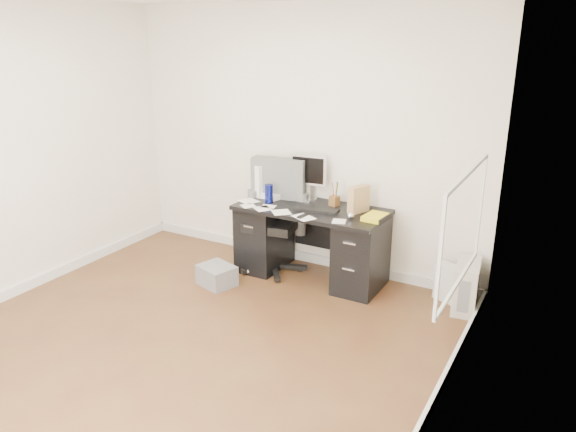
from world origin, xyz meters
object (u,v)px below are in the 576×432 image
lcd_monitor (308,177)px  desk (311,240)px  office_chair (273,217)px  pc_tower (466,286)px  wicker_basket (255,243)px  keyboard (316,209)px

lcd_monitor → desk: bearing=-61.5°
desk → office_chair: 0.47m
pc_tower → desk: bearing=175.8°
lcd_monitor → office_chair: bearing=-143.1°
wicker_basket → lcd_monitor: bearing=11.0°
desk → lcd_monitor: bearing=124.0°
office_chair → wicker_basket: (-0.32, 0.14, -0.39)m
lcd_monitor → office_chair: lcd_monitor is taller
keyboard → wicker_basket: keyboard is taller
keyboard → wicker_basket: 1.02m
keyboard → pc_tower: keyboard is taller
pc_tower → wicker_basket: size_ratio=1.18×
desk → wicker_basket: bearing=171.9°
desk → lcd_monitor: lcd_monitor is taller
pc_tower → lcd_monitor: bearing=168.1°
lcd_monitor → keyboard: lcd_monitor is taller
lcd_monitor → pc_tower: lcd_monitor is taller
office_chair → wicker_basket: office_chair is taller
lcd_monitor → keyboard: 0.43m
keyboard → lcd_monitor: bearing=122.6°
keyboard → desk: bearing=137.5°
keyboard → office_chair: (-0.52, 0.03, -0.18)m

